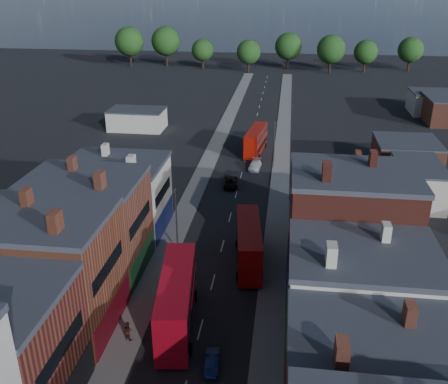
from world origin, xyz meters
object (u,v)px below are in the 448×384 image
(car_2, at_px, (231,183))
(ped_1, at_px, (128,331))
(bus_1, at_px, (249,243))
(car_3, at_px, (255,165))
(bus_2, at_px, (256,140))
(car_1, at_px, (212,363))
(bus_0, at_px, (177,299))

(car_2, bearing_deg, ped_1, -104.93)
(bus_1, height_order, car_3, bus_1)
(bus_2, xyz_separation_m, ped_1, (-7.83, -54.03, -1.44))
(car_3, bearing_deg, car_1, -85.69)
(ped_1, bearing_deg, bus_0, -121.54)
(bus_0, distance_m, car_2, 34.49)
(ped_1, bearing_deg, car_3, -75.46)
(bus_1, height_order, car_2, bus_1)
(bus_2, height_order, ped_1, bus_2)
(bus_0, bearing_deg, bus_2, 78.44)
(car_3, xyz_separation_m, ped_1, (-8.33, -45.48, 0.39))
(car_3, relative_size, ped_1, 2.46)
(car_3, distance_m, ped_1, 46.23)
(car_1, bearing_deg, bus_0, 122.54)
(bus_2, relative_size, car_3, 2.38)
(bus_2, height_order, car_1, bus_2)
(bus_1, bearing_deg, bus_0, -122.24)
(car_2, relative_size, car_3, 1.04)
(bus_1, xyz_separation_m, bus_2, (-1.94, 39.36, -0.15))
(ped_1, bearing_deg, bus_2, -73.33)
(bus_1, height_order, bus_2, bus_1)
(bus_1, distance_m, car_2, 22.98)
(bus_2, bearing_deg, car_2, -92.32)
(car_2, bearing_deg, car_3, 61.66)
(ped_1, bearing_deg, car_2, -72.87)
(bus_1, distance_m, car_3, 30.90)
(bus_1, relative_size, bus_2, 1.06)
(car_1, height_order, ped_1, ped_1)
(car_2, relative_size, ped_1, 2.55)
(car_1, xyz_separation_m, car_2, (-3.05, 39.57, 0.11))
(bus_0, relative_size, bus_2, 1.17)
(bus_0, xyz_separation_m, car_1, (4.08, -5.17, -2.37))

